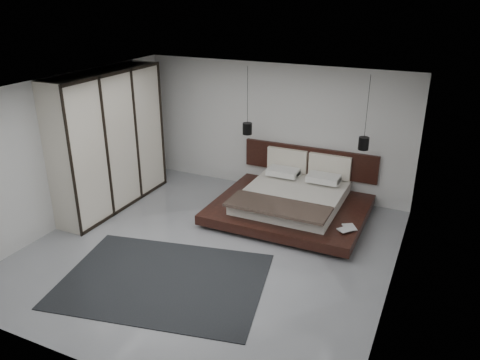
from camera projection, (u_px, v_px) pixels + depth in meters
The scene contains 14 objects.
floor at pixel (210, 249), 8.15m from camera, with size 6.00×6.00×0.00m, color gray.
ceiling at pixel (206, 89), 7.09m from camera, with size 6.00×6.00×0.00m, color white.
wall_back at pixel (274, 128), 10.14m from camera, with size 6.00×6.00×0.00m, color silver.
wall_front at pixel (77, 267), 5.10m from camera, with size 6.00×6.00×0.00m, color silver.
wall_left at pixel (68, 150), 8.79m from camera, with size 6.00×6.00×0.00m, color silver.
wall_right at pixel (399, 208), 6.45m from camera, with size 6.00×6.00×0.00m, color silver.
lattice_screen at pixel (147, 124), 10.86m from camera, with size 0.05×0.90×2.60m, color black.
bed at pixel (292, 201), 9.31m from camera, with size 2.92×2.45×1.10m.
book_lower at pixel (344, 228), 8.28m from camera, with size 0.21×0.28×0.03m, color #99724C.
book_upper at pixel (342, 227), 8.26m from camera, with size 0.20×0.27×0.02m, color #99724C.
pendant_left at pixel (247, 129), 9.71m from camera, with size 0.20×0.20×1.40m.
pendant_right at pixel (364, 143), 8.78m from camera, with size 0.20×0.20×1.40m.
wardrobe at pixel (109, 141), 9.36m from camera, with size 0.67×2.83×2.78m.
rug at pixel (164, 280), 7.28m from camera, with size 3.10×2.21×0.01m, color black.
Camera 1 is at (3.45, -6.21, 4.21)m, focal length 35.00 mm.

